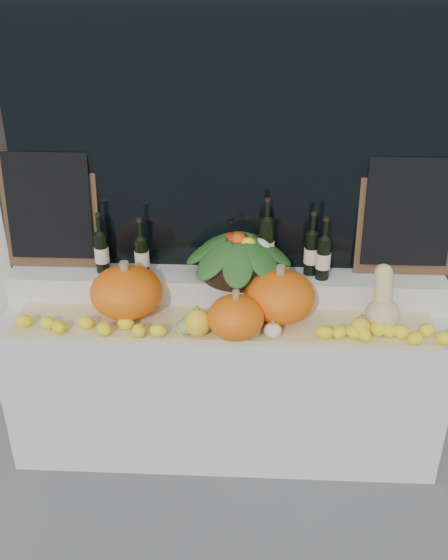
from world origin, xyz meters
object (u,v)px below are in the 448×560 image
Objects in this scene: pumpkin_right at (279,296)px; wine_bottle_tall at (266,246)px; produce_bowl at (239,254)px; butternut_squash at (383,304)px; pumpkin_left at (126,292)px.

wine_bottle_tall reaches higher than pumpkin_right.
butternut_squash is at bearing -18.81° from produce_bowl.
produce_bowl reaches higher than butternut_squash.
pumpkin_left is 1.21× the size of butternut_squash.
wine_bottle_tall reaches higher than butternut_squash.
butternut_squash is (0.50, -0.04, -0.01)m from pumpkin_right.
produce_bowl is 1.42× the size of wine_bottle_tall.
wine_bottle_tall is (0.14, 0.03, 0.04)m from produce_bowl.
pumpkin_right is 1.18× the size of butternut_squash.
pumpkin_left is 0.87× the size of wine_bottle_tall.
wine_bottle_tall is at bearing 13.68° from produce_bowl.
pumpkin_right is at bearing -74.09° from wine_bottle_tall.
pumpkin_left is 1.02× the size of pumpkin_right.
produce_bowl is at bearing 19.51° from pumpkin_left.
produce_bowl is (-0.71, 0.24, 0.14)m from butternut_squash.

